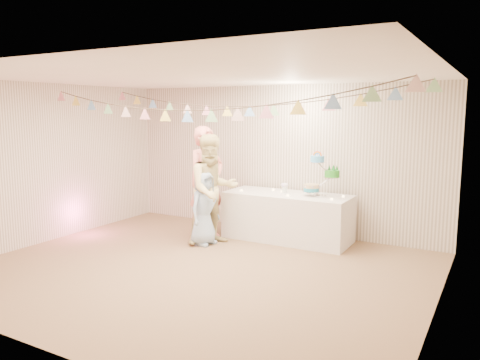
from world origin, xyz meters
The scene contains 25 objects.
floor centered at (0.00, 0.00, 0.00)m, with size 6.00×6.00×0.00m, color brown.
ceiling centered at (0.00, 0.00, 2.60)m, with size 6.00×6.00×0.00m, color white.
back_wall centered at (0.00, 2.50, 1.30)m, with size 6.00×6.00×0.00m, color silver.
front_wall centered at (0.00, -2.50, 1.30)m, with size 6.00×6.00×0.00m, color silver.
left_wall centered at (-3.00, 0.00, 1.30)m, with size 5.00×5.00×0.00m, color silver.
right_wall centered at (3.00, 0.00, 1.30)m, with size 5.00×5.00×0.00m, color silver.
table centered at (0.44, 1.98, 0.39)m, with size 2.10×0.84×0.79m, color white.
cake_stand centered at (0.99, 2.03, 1.09)m, with size 0.61×0.36×0.68m, color silver, non-canonical shape.
cake_bottom centered at (0.84, 1.97, 0.84)m, with size 0.31×0.31×0.15m, color teal, non-canonical shape.
cake_middle centered at (1.17, 2.12, 1.11)m, with size 0.27×0.27×0.22m, color #238E1F, non-canonical shape.
cake_top_tier centered at (0.93, 2.00, 1.38)m, with size 0.25×0.25×0.19m, color #51B4FF, non-canonical shape.
platter centered at (-0.03, 1.93, 0.76)m, with size 0.38×0.38×0.02m, color white.
posy centered at (0.36, 2.03, 0.83)m, with size 0.15×0.15×0.17m, color white, non-canonical shape.
person_adult_a centered at (-0.82, 1.44, 0.95)m, with size 0.69×0.46×1.90m, color #F98D82.
person_adult_b centered at (-0.52, 1.18, 0.89)m, with size 0.87×0.68×1.78m, color beige.
person_child centered at (-0.61, 1.06, 0.60)m, with size 0.58×0.38×1.20m, color #99B7D9.
bunting_back centered at (0.00, 1.10, 2.35)m, with size 5.60×1.10×0.40m, color pink, non-canonical shape.
bunting_front centered at (0.00, -0.20, 2.32)m, with size 5.60×0.90×0.36m, color #72A5E5, non-canonical shape.
tealight_0 centered at (-0.36, 1.83, 0.80)m, with size 0.04×0.04×0.03m, color #FFD88C.
tealight_1 centered at (0.09, 2.16, 0.80)m, with size 0.04×0.04×0.03m, color #FFD88C.
tealight_2 centered at (0.54, 1.76, 0.80)m, with size 0.04×0.04×0.03m, color #FFD88C.
tealight_3 centered at (0.79, 2.20, 0.80)m, with size 0.04×0.04×0.03m, color #FFD88C.
tealight_4 centered at (1.26, 1.80, 0.80)m, with size 0.04×0.04×0.03m, color #FFD88C.
tealight_5 centered at (1.34, 2.13, 0.80)m, with size 0.04×0.04×0.03m, color #FFD88C.
tealight_6 centered at (0.31, 2.05, 0.80)m, with size 0.04×0.04×0.03m, color #FFD88C.
Camera 1 is at (3.52, -5.08, 2.14)m, focal length 35.00 mm.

